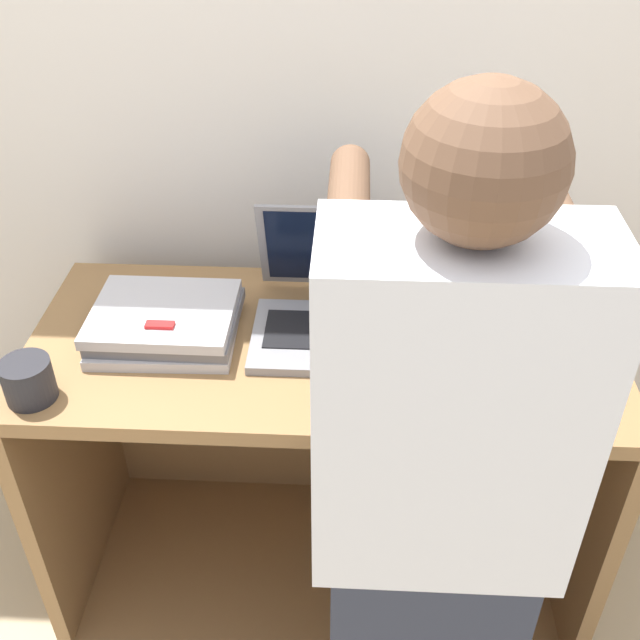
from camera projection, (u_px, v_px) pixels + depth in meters
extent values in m
cube|color=silver|center=(331.00, 98.00, 1.73)|extent=(8.00, 0.05, 2.40)
cube|color=olive|center=(322.00, 347.00, 1.66)|extent=(1.30, 0.59, 0.04)
cube|color=olive|center=(322.00, 560.00, 2.10)|extent=(1.30, 0.59, 0.04)
cube|color=olive|center=(75.00, 457.00, 1.90)|extent=(0.04, 0.59, 0.72)
cube|color=olive|center=(575.00, 476.00, 1.85)|extent=(0.04, 0.59, 0.72)
cube|color=olive|center=(327.00, 393.00, 2.10)|extent=(1.22, 0.04, 0.72)
cube|color=gray|center=(322.00, 337.00, 1.64)|extent=(0.31, 0.25, 0.02)
cube|color=black|center=(322.00, 330.00, 1.64)|extent=(0.25, 0.14, 0.00)
cube|color=gray|center=(326.00, 247.00, 1.70)|extent=(0.31, 0.09, 0.24)
cube|color=black|center=(326.00, 247.00, 1.70)|extent=(0.27, 0.07, 0.21)
cube|color=#B7B7BC|center=(166.00, 332.00, 1.65)|extent=(0.31, 0.26, 0.02)
cube|color=slate|center=(168.00, 321.00, 1.64)|extent=(0.31, 0.26, 0.02)
cube|color=#B7B7BC|center=(163.00, 313.00, 1.63)|extent=(0.31, 0.26, 0.02)
cube|color=gray|center=(479.00, 342.00, 1.62)|extent=(0.32, 0.26, 0.02)
cube|color=#B7B7BC|center=(478.00, 333.00, 1.61)|extent=(0.32, 0.27, 0.02)
cube|color=#B7B7BC|center=(481.00, 323.00, 1.60)|extent=(0.32, 0.27, 0.02)
cube|color=white|center=(450.00, 414.00, 1.10)|extent=(0.40, 0.20, 0.59)
sphere|color=brown|center=(485.00, 164.00, 0.87)|extent=(0.20, 0.20, 0.20)
cylinder|color=brown|center=(348.00, 204.00, 1.20)|extent=(0.07, 0.32, 0.07)
cylinder|color=brown|center=(550.00, 209.00, 1.19)|extent=(0.07, 0.32, 0.07)
cylinder|color=#232328|center=(28.00, 380.00, 1.47)|extent=(0.10, 0.10, 0.09)
cube|color=red|center=(160.00, 325.00, 1.56)|extent=(0.06, 0.02, 0.01)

